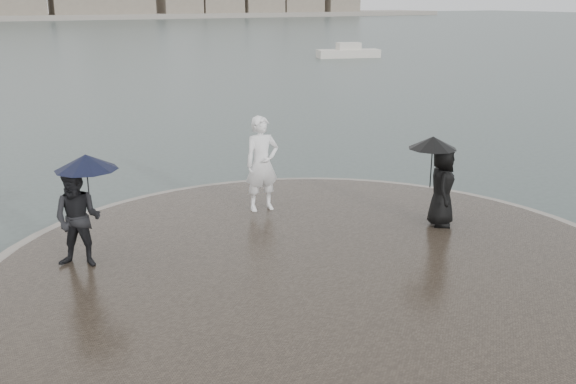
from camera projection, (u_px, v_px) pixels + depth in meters
ground at (451, 383)px, 8.78m from camera, size 400.00×400.00×0.00m
kerb_ring at (321, 278)px, 11.70m from camera, size 12.50×12.50×0.32m
quay_tip at (321, 277)px, 11.69m from camera, size 11.90×11.90×0.36m
statue at (262, 164)px, 14.53m from camera, size 0.83×0.57×2.18m
visitor_left at (80, 205)px, 11.46m from camera, size 1.36×1.18×2.04m
visitor_right at (440, 176)px, 13.52m from camera, size 1.23×1.10×1.95m
boats at (106, 66)px, 45.81m from camera, size 38.18×23.85×1.50m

